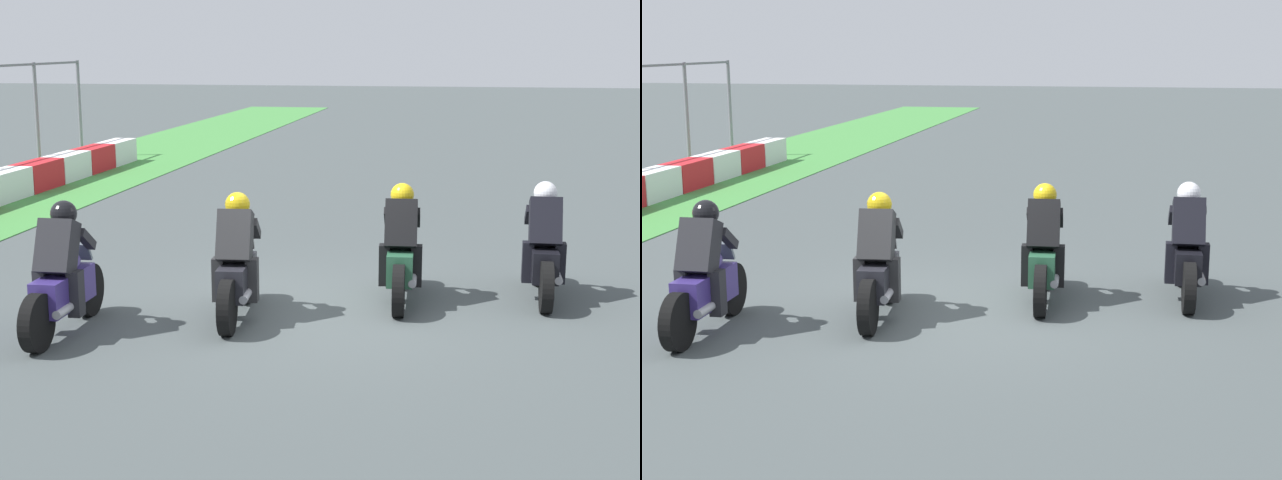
% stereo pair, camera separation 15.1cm
% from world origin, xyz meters
% --- Properties ---
extents(ground_plane, '(120.00, 120.00, 0.00)m').
position_xyz_m(ground_plane, '(0.00, 0.00, 0.00)').
color(ground_plane, '#434B4C').
extents(rider_lane_a, '(2.04, 0.54, 1.51)m').
position_xyz_m(rider_lane_a, '(1.10, -2.71, 0.62)').
color(rider_lane_a, black).
rests_on(rider_lane_a, ground_plane).
extents(rider_lane_b, '(2.04, 0.55, 1.51)m').
position_xyz_m(rider_lane_b, '(0.63, -0.92, 0.62)').
color(rider_lane_b, black).
rests_on(rider_lane_b, ground_plane).
extents(rider_lane_c, '(2.04, 0.56, 1.51)m').
position_xyz_m(rider_lane_c, '(-0.44, 0.94, 0.62)').
color(rider_lane_c, black).
rests_on(rider_lane_c, ground_plane).
extents(rider_lane_d, '(2.04, 0.54, 1.51)m').
position_xyz_m(rider_lane_d, '(-1.37, 2.73, 0.62)').
color(rider_lane_d, black).
rests_on(rider_lane_d, ground_plane).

